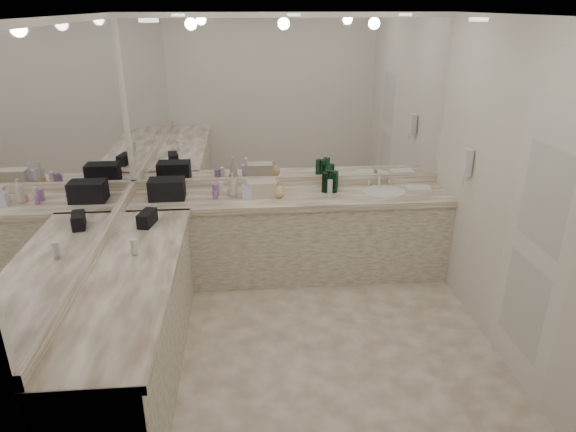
{
  "coord_description": "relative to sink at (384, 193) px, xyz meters",
  "views": [
    {
      "loc": [
        -0.44,
        -3.61,
        2.67
      ],
      "look_at": [
        -0.09,
        0.4,
        1.0
      ],
      "focal_mm": 32.0,
      "sensor_mm": 36.0,
      "label": 1
    }
  ],
  "objects": [
    {
      "name": "floor",
      "position": [
        -0.95,
        -1.2,
        -0.9
      ],
      "size": [
        3.2,
        3.2,
        0.0
      ],
      "primitive_type": "plane",
      "color": "beige",
      "rests_on": "ground"
    },
    {
      "name": "ceiling",
      "position": [
        -0.95,
        -1.2,
        1.71
      ],
      "size": [
        3.2,
        3.2,
        0.0
      ],
      "primitive_type": "plane",
      "color": "white",
      "rests_on": "floor"
    },
    {
      "name": "wall_back",
      "position": [
        -0.95,
        0.3,
        0.41
      ],
      "size": [
        3.2,
        0.02,
        2.6
      ],
      "primitive_type": "cube",
      "color": "silver",
      "rests_on": "floor"
    },
    {
      "name": "wall_left",
      "position": [
        -2.55,
        -1.2,
        0.41
      ],
      "size": [
        0.02,
        3.0,
        2.6
      ],
      "primitive_type": "cube",
      "color": "silver",
      "rests_on": "floor"
    },
    {
      "name": "wall_right",
      "position": [
        0.65,
        -1.2,
        0.41
      ],
      "size": [
        0.02,
        3.0,
        2.6
      ],
      "primitive_type": "cube",
      "color": "silver",
      "rests_on": "floor"
    },
    {
      "name": "vanity_back_base",
      "position": [
        -0.95,
        0.0,
        -0.48
      ],
      "size": [
        3.2,
        0.6,
        0.84
      ],
      "primitive_type": "cube",
      "color": "silver",
      "rests_on": "floor"
    },
    {
      "name": "vanity_back_top",
      "position": [
        -0.95,
        -0.01,
        -0.03
      ],
      "size": [
        3.2,
        0.64,
        0.06
      ],
      "primitive_type": "cube",
      "color": "white",
      "rests_on": "vanity_back_base"
    },
    {
      "name": "vanity_left_base",
      "position": [
        -2.25,
        -1.5,
        -0.48
      ],
      "size": [
        0.6,
        2.4,
        0.84
      ],
      "primitive_type": "cube",
      "color": "silver",
      "rests_on": "floor"
    },
    {
      "name": "vanity_left_top",
      "position": [
        -2.24,
        -1.5,
        -0.03
      ],
      "size": [
        0.64,
        2.42,
        0.06
      ],
      "primitive_type": "cube",
      "color": "white",
      "rests_on": "vanity_left_base"
    },
    {
      "name": "backsplash_back",
      "position": [
        -0.95,
        0.28,
        0.05
      ],
      "size": [
        3.2,
        0.04,
        0.1
      ],
      "primitive_type": "cube",
      "color": "white",
      "rests_on": "vanity_back_top"
    },
    {
      "name": "backsplash_left",
      "position": [
        -2.53,
        -1.2,
        0.05
      ],
      "size": [
        0.04,
        3.0,
        0.1
      ],
      "primitive_type": "cube",
      "color": "white",
      "rests_on": "vanity_left_top"
    },
    {
      "name": "mirror_back",
      "position": [
        -0.95,
        0.29,
        0.88
      ],
      "size": [
        3.12,
        0.01,
        1.55
      ],
      "primitive_type": "cube",
      "color": "white",
      "rests_on": "wall_back"
    },
    {
      "name": "mirror_left",
      "position": [
        -2.54,
        -1.2,
        0.88
      ],
      "size": [
        0.01,
        2.92,
        1.55
      ],
      "primitive_type": "cube",
      "color": "white",
      "rests_on": "wall_left"
    },
    {
      "name": "sink",
      "position": [
        0.0,
        0.0,
        0.0
      ],
      "size": [
        0.44,
        0.44,
        0.03
      ],
      "primitive_type": "cylinder",
      "color": "white",
      "rests_on": "vanity_back_top"
    },
    {
      "name": "faucet",
      "position": [
        0.0,
        0.21,
        0.07
      ],
      "size": [
        0.24,
        0.16,
        0.14
      ],
      "primitive_type": "cube",
      "color": "silver",
      "rests_on": "vanity_back_top"
    },
    {
      "name": "wall_phone",
      "position": [
        0.61,
        -0.5,
        0.46
      ],
      "size": [
        0.06,
        0.1,
        0.24
      ],
      "primitive_type": "cube",
      "color": "white",
      "rests_on": "wall_right"
    },
    {
      "name": "door",
      "position": [
        0.64,
        -1.7,
        0.16
      ],
      "size": [
        0.02,
        0.82,
        2.1
      ],
      "primitive_type": "cube",
      "color": "white",
      "rests_on": "wall_right"
    },
    {
      "name": "black_toiletry_bag",
      "position": [
        -2.16,
        -0.0,
        0.1
      ],
      "size": [
        0.35,
        0.22,
        0.2
      ],
      "primitive_type": "cube",
      "rotation": [
        0.0,
        0.0,
        0.01
      ],
      "color": "black",
      "rests_on": "vanity_back_top"
    },
    {
      "name": "black_bag_spill",
      "position": [
        -2.25,
        -0.65,
        0.07
      ],
      "size": [
        0.15,
        0.24,
        0.12
      ],
      "primitive_type": "cube",
      "rotation": [
        0.0,
        0.0,
        -0.22
      ],
      "color": "black",
      "rests_on": "vanity_left_top"
    },
    {
      "name": "cream_cosmetic_case",
      "position": [
        -1.24,
        -0.01,
        0.09
      ],
      "size": [
        0.28,
        0.18,
        0.16
      ],
      "primitive_type": "cube",
      "rotation": [
        0.0,
        0.0,
        0.02
      ],
      "color": "beige",
      "rests_on": "vanity_back_top"
    },
    {
      "name": "hand_towel",
      "position": [
        0.36,
        0.0,
        0.03
      ],
      "size": [
        0.26,
        0.18,
        0.04
      ],
      "primitive_type": "cube",
      "rotation": [
        0.0,
        0.0,
        -0.08
      ],
      "color": "white",
      "rests_on": "vanity_back_top"
    },
    {
      "name": "lotion_left",
      "position": [
        -2.25,
        -1.22,
        0.07
      ],
      "size": [
        0.05,
        0.05,
        0.12
      ],
      "primitive_type": "cylinder",
      "color": "white",
      "rests_on": "vanity_left_top"
    },
    {
      "name": "soap_bottle_a",
      "position": [
        -1.52,
        0.01,
        0.12
      ],
      "size": [
        0.1,
        0.1,
        0.24
      ],
      "primitive_type": "imported",
      "rotation": [
        0.0,
        0.0,
        -0.03
      ],
      "color": "beige",
      "rests_on": "vanity_back_top"
    },
    {
      "name": "soap_bottle_b",
      "position": [
        -1.39,
        -0.07,
        0.11
      ],
      "size": [
        0.09,
        0.09,
        0.2
      ],
      "primitive_type": "imported",
      "rotation": [
        0.0,
        0.0,
        0.01
      ],
      "color": "white",
      "rests_on": "vanity_back_top"
    },
    {
      "name": "soap_bottle_c",
      "position": [
        -1.08,
        -0.05,
        0.09
      ],
      "size": [
        0.15,
        0.15,
        0.17
      ],
      "primitive_type": "imported",
      "rotation": [
        0.0,
        0.0,
        0.13
      ],
      "color": "#E5C78A",
      "rests_on": "vanity_back_top"
    },
    {
      "name": "green_bottle_0",
      "position": [
        -0.56,
        0.1,
        0.11
      ],
      "size": [
        0.07,
        0.07,
        0.22
      ],
      "primitive_type": "cylinder",
      "color": "#134E2A",
      "rests_on": "vanity_back_top"
    },
    {
      "name": "green_bottle_1",
      "position": [
        -0.47,
        0.16,
        0.1
      ],
      "size": [
        0.06,
        0.06,
        0.18
      ],
      "primitive_type": "cylinder",
      "color": "#134E2A",
      "rests_on": "vanity_back_top"
    },
    {
      "name": "green_bottle_2",
      "position": [
        -0.59,
        0.06,
        0.11
      ],
      "size": [
        0.07,
        0.07,
        0.21
      ],
      "primitive_type": "cylinder",
      "color": "#134E2A",
      "rests_on": "vanity_back_top"
    },
    {
      "name": "green_bottle_3",
      "position": [
        -0.51,
        0.05,
        0.11
      ],
      "size": [
        0.07,
        0.07,
        0.22
      ],
      "primitive_type": "cylinder",
      "color": "#134E2A",
      "rests_on": "vanity_back_top"
    },
    {
      "name": "amenity_bottle_0",
      "position": [
        -1.69,
        -0.05,
        0.04
      ],
      "size": [
        0.04,
        0.04,
        0.08
      ],
      "primitive_type": "cylinder",
      "color": "#9966B2",
      "rests_on": "vanity_back_top"
    },
    {
      "name": "amenity_bottle_1",
      "position": [
        -1.55,
        0.03,
        0.04
      ],
      "size": [
        0.06,
        0.06,
        0.07
      ],
      "primitive_type": "cylinder",
      "color": "#E57F66",
      "rests_on": "vanity_back_top"
    },
    {
      "name": "amenity_bottle_2",
      "position": [
        -2.08,
        0.07,
        0.07
      ],
      "size": [
        0.06,
        0.06,
        0.13
      ],
      "primitive_type": "cylinder",
      "color": "#F2D84C",
      "rests_on": "vanity_back_top"
    },
    {
      "name": "amenity_bottle_3",
      "position": [
        -1.7,
        0.04,
        0.07
      ],
      "size": [
        0.06,
        0.06,
        0.12
      ],
      "primitive_type": "cylinder",
      "color": "#9966B2",
      "rests_on": "vanity_back_top"
    },
    {
      "name": "amenity_bottle_4",
      "position": [
        -1.64,
        0.05,
        0.08
      ],
      "size": [
        0.05,
        0.05,
        0.14
      ],
      "primitive_type": "cylinder",
      "color": "white",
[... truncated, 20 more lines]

